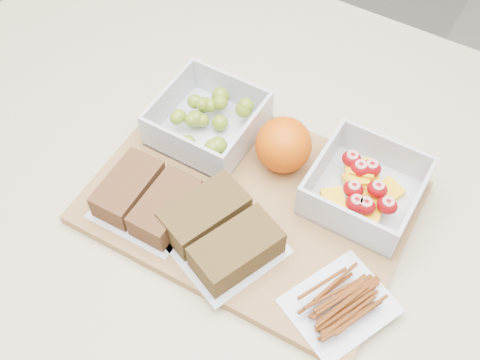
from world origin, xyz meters
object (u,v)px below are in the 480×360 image
(sandwich_bag_left, at_px, (147,198))
(pretzel_bag, at_px, (341,301))
(fruit_container, at_px, (364,189))
(sandwich_bag_center, at_px, (220,232))
(cutting_board, at_px, (250,203))
(orange, at_px, (284,145))
(grape_container, at_px, (210,120))

(sandwich_bag_left, xyz_separation_m, pretzel_bag, (0.28, 0.00, -0.01))
(fruit_container, bearing_deg, sandwich_bag_center, -130.27)
(pretzel_bag, bearing_deg, sandwich_bag_center, 178.91)
(sandwich_bag_left, bearing_deg, fruit_container, 33.18)
(cutting_board, height_order, fruit_container, fruit_container)
(orange, height_order, pretzel_bag, orange)
(cutting_board, height_order, pretzel_bag, pretzel_bag)
(cutting_board, relative_size, sandwich_bag_left, 3.17)
(orange, distance_m, sandwich_bag_left, 0.20)
(grape_container, relative_size, sandwich_bag_center, 0.77)
(sandwich_bag_left, xyz_separation_m, sandwich_bag_center, (0.11, 0.00, 0.00))
(cutting_board, xyz_separation_m, pretzel_bag, (0.17, -0.08, 0.02))
(fruit_container, height_order, sandwich_bag_left, fruit_container)
(fruit_container, bearing_deg, sandwich_bag_left, -146.82)
(fruit_container, xyz_separation_m, orange, (-0.12, -0.00, 0.02))
(cutting_board, bearing_deg, sandwich_bag_center, -91.89)
(sandwich_bag_left, bearing_deg, orange, 52.87)
(sandwich_bag_center, bearing_deg, grape_container, 126.40)
(grape_container, height_order, fruit_container, same)
(sandwich_bag_center, relative_size, pretzel_bag, 1.18)
(pretzel_bag, bearing_deg, orange, 136.33)
(orange, bearing_deg, sandwich_bag_left, -127.13)
(fruit_container, xyz_separation_m, sandwich_bag_left, (-0.24, -0.16, -0.00))
(cutting_board, distance_m, sandwich_bag_center, 0.08)
(sandwich_bag_center, bearing_deg, pretzel_bag, -1.09)
(sandwich_bag_left, relative_size, sandwich_bag_center, 0.73)
(cutting_board, bearing_deg, sandwich_bag_left, -145.96)
(fruit_container, distance_m, pretzel_bag, 0.16)
(fruit_container, distance_m, orange, 0.12)
(pretzel_bag, bearing_deg, fruit_container, 104.63)
(grape_container, height_order, sandwich_bag_left, grape_container)
(cutting_board, xyz_separation_m, sandwich_bag_left, (-0.11, -0.08, 0.03))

